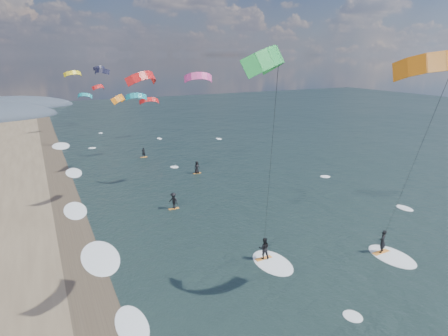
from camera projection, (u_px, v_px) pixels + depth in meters
name	position (u px, v px, depth m)	size (l,w,h in m)	color
ground	(332.00, 333.00, 21.82)	(260.00, 260.00, 0.00)	black
wet_sand_strip	(92.00, 296.00, 25.15)	(3.00, 240.00, 0.00)	#382D23
kitesurfer_near_a	(439.00, 108.00, 21.34)	(8.20, 9.26, 16.23)	orange
kitesurfer_near_b	(275.00, 136.00, 21.90)	(7.07, 9.33, 16.48)	orange
far_kitesurfers	(176.00, 180.00, 45.72)	(8.14, 22.82, 1.81)	orange
bg_kite_field	(116.00, 84.00, 64.37)	(15.51, 66.08, 8.15)	black
shoreline_surf	(99.00, 259.00, 29.73)	(2.40, 79.40, 0.11)	white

